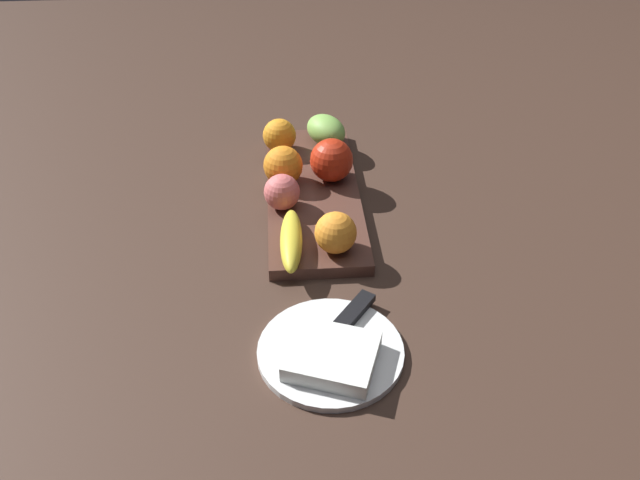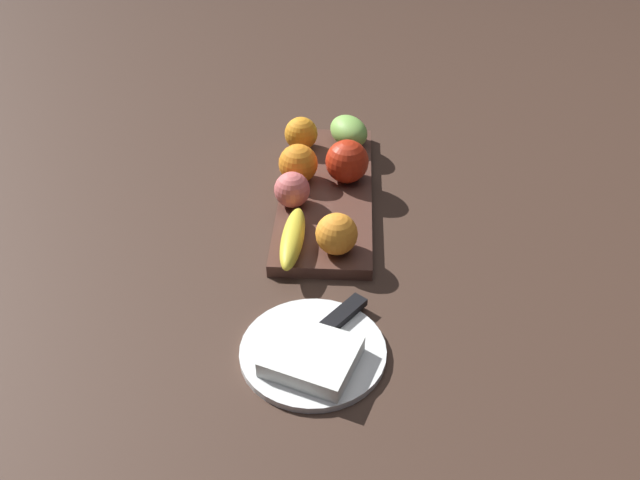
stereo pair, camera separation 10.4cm
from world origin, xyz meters
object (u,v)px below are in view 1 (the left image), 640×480
Objects in this scene: orange_center at (279,135)px; peach at (282,192)px; banana at (291,240)px; fruit_tray at (313,194)px; folded_napkin at (332,356)px; dinner_plate at (330,351)px; grape_bunch at (326,130)px; knife at (348,319)px; orange_near_banana at (283,166)px; orange_near_apple at (336,233)px; apple at (332,160)px.

orange_center is 0.21m from peach.
peach is (-0.12, -0.01, 0.01)m from banana.
folded_napkin reaches higher than fruit_tray.
fruit_tray is 0.19m from banana.
fruit_tray is at bearing 134.37° from peach.
peach is 0.35m from dinner_plate.
knife is at bearing -0.86° from grape_bunch.
orange_center is (-0.12, -0.00, -0.00)m from orange_near_banana.
orange_near_apple reaches higher than knife.
folded_napkin is at bearing 8.98° from peach.
banana is at bearing -13.57° from grape_bunch.
orange_near_apple is at bearing 14.02° from orange_center.
banana is at bearing -14.42° from fruit_tray.
dinner_plate is (0.57, -0.04, -0.05)m from grape_bunch.
orange_near_apple reaches higher than fruit_tray.
banana is 0.79× the size of dinner_plate.
orange_near_apple reaches higher than peach.
orange_near_apple is at bearing 87.13° from banana.
orange_near_banana is at bearing 1.94° from orange_center.
apple is 1.27× the size of peach.
dinner_plate is (0.39, 0.00, -0.01)m from fruit_tray.
grape_bunch is at bearing 104.05° from orange_center.
knife is (0.28, 0.09, -0.04)m from peach.
orange_center is at bearing -132.30° from knife.
banana is at bearing -167.96° from dinner_plate.
knife is (0.37, 0.08, -0.04)m from orange_near_banana.
banana reaches higher than fruit_tray.
folded_napkin is (0.45, -0.04, -0.04)m from apple.
orange_center is at bearing -75.95° from grape_bunch.
orange_near_banana reaches higher than orange_near_apple.
fruit_tray is 7.22× the size of peach.
orange_near_apple is (0.19, 0.03, 0.05)m from fruit_tray.
folded_napkin is (0.45, 0.05, -0.04)m from orange_near_banana.
peach is 0.31× the size of dinner_plate.
knife is (-0.05, 0.03, 0.01)m from dinner_plate.
orange_center is at bearing -174.25° from folded_napkin.
orange_center reaches higher than knife.
apple is 0.52× the size of knife.
orange_center is (-0.15, -0.06, 0.04)m from fruit_tray.
orange_near_banana reaches higher than knife.
orange_near_banana is at bearing -85.82° from apple.
apple is at bearing -0.31° from grape_bunch.
orange_near_apple is 0.34m from orange_center.
orange_near_apple is 0.44× the size of knife.
peach is 0.55× the size of folded_napkin.
folded_napkin is at bearing 15.77° from knife.
knife is (0.51, -0.01, -0.04)m from grape_bunch.
banana reaches higher than knife.
folded_napkin is (0.36, 0.06, -0.03)m from peach.
orange_near_banana is at bearing -31.97° from grape_bunch.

